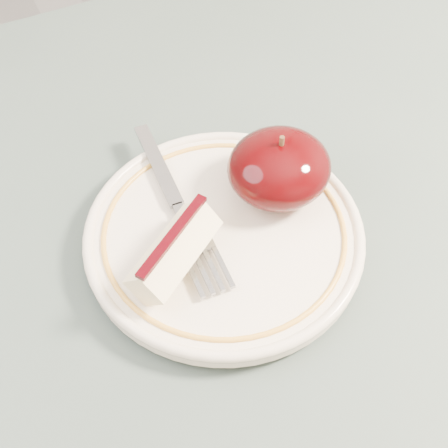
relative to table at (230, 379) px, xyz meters
name	(u,v)px	position (x,y,z in m)	size (l,w,h in m)	color
table	(230,379)	(0.00, 0.00, 0.00)	(0.90, 0.90, 0.75)	brown
plate	(224,235)	(0.03, 0.07, 0.10)	(0.22, 0.22, 0.02)	beige
apple_half	(279,168)	(0.09, 0.09, 0.13)	(0.08, 0.08, 0.06)	black
apple_wedge	(174,251)	(-0.02, 0.06, 0.12)	(0.09, 0.08, 0.04)	#F7EBB6
fork	(178,206)	(0.01, 0.11, 0.11)	(0.03, 0.19, 0.00)	gray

